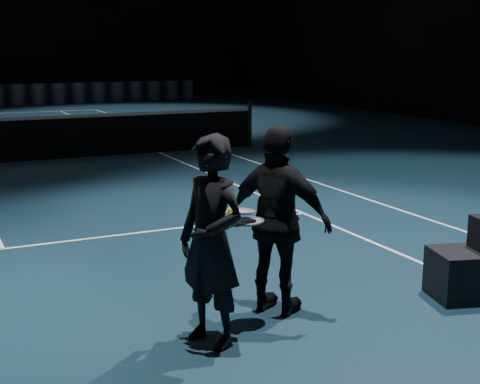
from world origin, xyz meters
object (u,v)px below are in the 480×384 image
object	(u,v)px
player_a	(211,242)
tennis_balls	(233,216)
racket_lower	(249,221)
racket_upper	(241,211)
player_b	(279,221)

from	to	relation	value
player_a	tennis_balls	xyz separation A→B (m)	(0.23, 0.11, 0.16)
racket_lower	tennis_balls	bearing A→B (deg)	178.53
tennis_balls	racket_upper	bearing A→B (deg)	36.96
player_a	player_b	bearing A→B (deg)	89.61
racket_upper	tennis_balls	distance (m)	0.15
player_b	racket_upper	bearing A→B (deg)	73.34
player_a	player_b	size ratio (longest dim) A/B	1.00
player_a	tennis_balls	bearing A→B (deg)	90.74
racket_lower	player_b	bearing A→B (deg)	-0.00
racket_upper	player_a	bearing A→B (deg)	-178.29
player_b	tennis_balls	bearing A→B (deg)	77.94
player_b	tennis_balls	xyz separation A→B (m)	(-0.55, -0.23, 0.16)
player_b	racket_upper	size ratio (longest dim) A/B	2.47
racket_lower	racket_upper	world-z (taller)	racket_upper
player_a	tennis_balls	size ratio (longest dim) A/B	13.98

